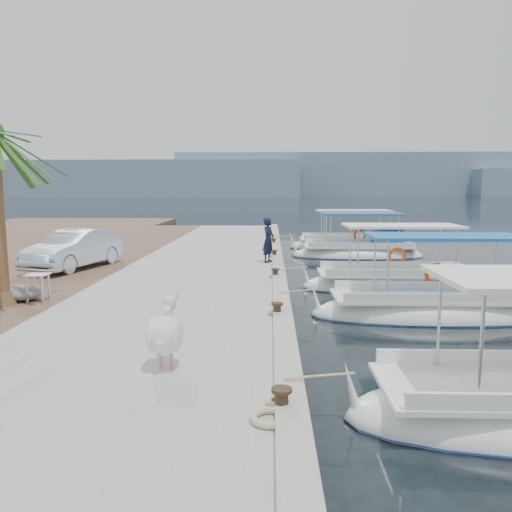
{
  "coord_description": "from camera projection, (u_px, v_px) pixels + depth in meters",
  "views": [
    {
      "loc": [
        -0.5,
        -14.82,
        3.45
      ],
      "look_at": [
        -1.0,
        1.77,
        1.2
      ],
      "focal_mm": 35.0,
      "sensor_mm": 36.0,
      "label": 1
    }
  ],
  "objects": [
    {
      "name": "ground",
      "position": [
        287.0,
        303.0,
        15.13
      ],
      "size": [
        400.0,
        400.0,
        0.0
      ],
      "primitive_type": "plane",
      "color": "black",
      "rests_on": "ground"
    },
    {
      "name": "concrete_quay",
      "position": [
        209.0,
        268.0,
        20.14
      ],
      "size": [
        6.0,
        40.0,
        0.5
      ],
      "primitive_type": "cube",
      "color": "#989792",
      "rests_on": "ground"
    },
    {
      "name": "quay_curb",
      "position": [
        278.0,
        261.0,
        20.01
      ],
      "size": [
        0.44,
        40.0,
        0.12
      ],
      "primitive_type": "cube",
      "color": "#9F988D",
      "rests_on": "concrete_quay"
    },
    {
      "name": "cobblestone_strip",
      "position": [
        87.0,
        268.0,
        20.28
      ],
      "size": [
        4.0,
        40.0,
        0.5
      ],
      "primitive_type": "cube",
      "color": "brown",
      "rests_on": "ground"
    },
    {
      "name": "distant_hills",
      "position": [
        342.0,
        179.0,
        212.79
      ],
      "size": [
        330.0,
        60.0,
        18.0
      ],
      "color": "gray",
      "rests_on": "ground"
    },
    {
      "name": "fishing_caique_b",
      "position": [
        436.0,
        313.0,
        13.46
      ],
      "size": [
        6.75,
        2.14,
        2.83
      ],
      "color": "white",
      "rests_on": "ground"
    },
    {
      "name": "fishing_caique_c",
      "position": [
        395.0,
        285.0,
        17.23
      ],
      "size": [
        6.41,
        2.18,
        2.83
      ],
      "color": "white",
      "rests_on": "ground"
    },
    {
      "name": "fishing_caique_d",
      "position": [
        360.0,
        253.0,
        25.33
      ],
      "size": [
        6.64,
        2.46,
        2.83
      ],
      "color": "white",
      "rests_on": "ground"
    },
    {
      "name": "fishing_caique_e",
      "position": [
        350.0,
        246.0,
        28.89
      ],
      "size": [
        6.97,
        2.28,
        2.83
      ],
      "color": "white",
      "rests_on": "ground"
    },
    {
      "name": "mooring_bollards",
      "position": [
        275.0,
        272.0,
        16.53
      ],
      "size": [
        0.28,
        20.28,
        0.33
      ],
      "color": "black",
      "rests_on": "concrete_quay"
    },
    {
      "name": "pelican",
      "position": [
        166.0,
        333.0,
        8.23
      ],
      "size": [
        0.51,
        1.46,
        1.14
      ],
      "color": "tan",
      "rests_on": "concrete_quay"
    },
    {
      "name": "fisherman",
      "position": [
        268.0,
        240.0,
        19.96
      ],
      "size": [
        0.66,
        0.77,
        1.8
      ],
      "primitive_type": "imported",
      "rotation": [
        0.0,
        0.0,
        1.17
      ],
      "color": "black",
      "rests_on": "concrete_quay"
    },
    {
      "name": "parked_car",
      "position": [
        74.0,
        249.0,
        18.51
      ],
      "size": [
        2.59,
        4.6,
        1.44
      ],
      "primitive_type": "imported",
      "rotation": [
        0.0,
        0.0,
        -0.26
      ],
      "color": "silver",
      "rests_on": "cobblestone_strip"
    },
    {
      "name": "tarp_bundle",
      "position": [
        21.0,
        293.0,
        13.22
      ],
      "size": [
        1.1,
        0.9,
        0.4
      ],
      "primitive_type": "ellipsoid",
      "color": "slate",
      "rests_on": "cobblestone_strip"
    },
    {
      "name": "folding_table",
      "position": [
        38.0,
        282.0,
        13.08
      ],
      "size": [
        0.55,
        0.55,
        0.73
      ],
      "color": "silver",
      "rests_on": "cobblestone_strip"
    },
    {
      "name": "rope_coil",
      "position": [
        270.0,
        418.0,
        6.36
      ],
      "size": [
        0.54,
        0.54,
        0.1
      ],
      "primitive_type": "torus",
      "color": "#C6B284",
      "rests_on": "concrete_quay"
    }
  ]
}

